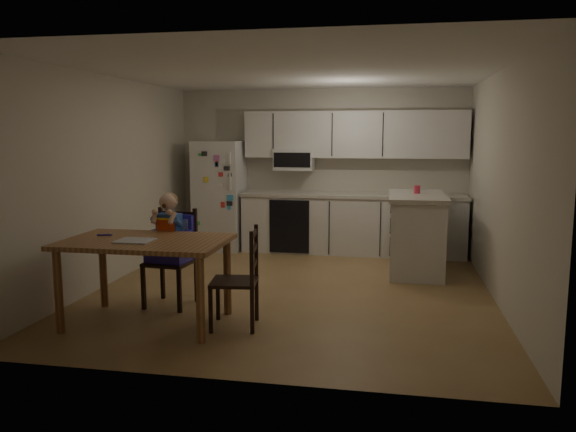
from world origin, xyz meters
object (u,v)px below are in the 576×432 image
Objects in this scene: dining_table at (146,251)px; chair_booster at (171,237)px; red_cup at (417,189)px; refrigerator at (220,196)px; chair_side at (244,271)px; kitchen_island at (416,233)px.

chair_booster is (0.00, 0.62, 0.02)m from dining_table.
red_cup is at bearing 43.91° from chair_booster.
red_cup is 0.07× the size of dining_table.
refrigerator is 3.75m from chair_side.
refrigerator is 3.12m from red_cup.
dining_table is 1.61× the size of chair_side.
chair_side is (0.94, 0.06, -0.17)m from dining_table.
dining_table is at bearing -85.12° from chair_booster.
kitchen_island is at bearing -17.92° from refrigerator.
kitchen_island is 1.47× the size of chair_side.
refrigerator is 1.79× the size of chair_side.
red_cup reaches higher than dining_table.
refrigerator is 2.96m from chair_booster.
dining_table is (-2.61, -2.70, -0.37)m from red_cup.
refrigerator is at bearing 164.08° from red_cup.
dining_table is 1.27× the size of chair_booster.
kitchen_island is at bearing 42.32° from chair_booster.
red_cup is at bearing 140.07° from chair_side.
chair_booster is 1.11m from chair_side.
refrigerator is 3.58m from dining_table.
chair_side reaches higher than dining_table.
chair_booster reaches higher than red_cup.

